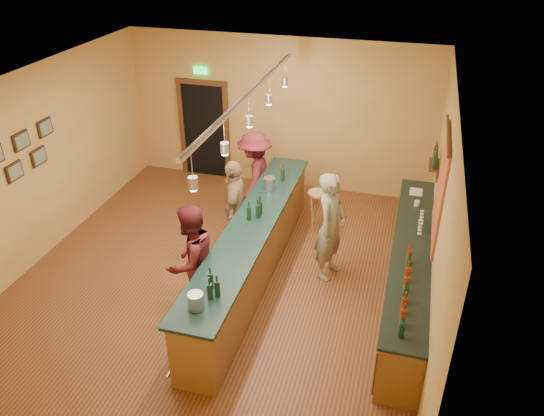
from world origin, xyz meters
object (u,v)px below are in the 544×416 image
(tasting_bar, at_px, (252,247))
(customer_c, at_px, (255,176))
(back_counter, at_px, (409,272))
(bar_stool, at_px, (318,199))
(bartender, at_px, (331,226))
(customer_a, at_px, (191,261))
(customer_b, at_px, (235,206))

(tasting_bar, bearing_deg, customer_c, 105.90)
(back_counter, bearing_deg, tasting_bar, -175.82)
(customer_c, relative_size, bar_stool, 2.30)
(bartender, xyz_separation_m, customer_a, (-1.78, -1.46, -0.02))
(customer_c, bearing_deg, customer_a, -3.96)
(bartender, height_order, customer_a, bartender)
(bartender, bearing_deg, bar_stool, 32.93)
(back_counter, height_order, bar_stool, back_counter)
(customer_b, xyz_separation_m, customer_c, (0.00, 1.15, 0.03))
(back_counter, xyz_separation_m, bar_stool, (-1.77, 1.66, 0.14))
(bartender, distance_m, bar_stool, 1.49)
(back_counter, relative_size, tasting_bar, 0.89)
(back_counter, relative_size, customer_a, 2.53)
(customer_a, height_order, bar_stool, customer_a)
(customer_b, distance_m, bar_stool, 1.67)
(tasting_bar, relative_size, customer_c, 2.87)
(bartender, height_order, customer_c, bartender)
(customer_a, height_order, customer_c, customer_a)
(customer_a, distance_m, bar_stool, 3.14)
(back_counter, height_order, customer_c, customer_c)
(tasting_bar, bearing_deg, customer_b, 125.42)
(tasting_bar, height_order, bartender, bartender)
(customer_b, distance_m, customer_c, 1.15)
(bartender, xyz_separation_m, customer_b, (-1.73, 0.31, -0.06))
(tasting_bar, relative_size, bartender, 2.76)
(bartender, relative_size, customer_a, 1.03)
(bar_stool, bearing_deg, customer_b, -139.58)
(back_counter, distance_m, bartender, 1.39)
(customer_a, relative_size, bar_stool, 2.33)
(back_counter, relative_size, bar_stool, 5.90)
(customer_a, bearing_deg, tasting_bar, 171.78)
(tasting_bar, distance_m, customer_a, 1.20)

